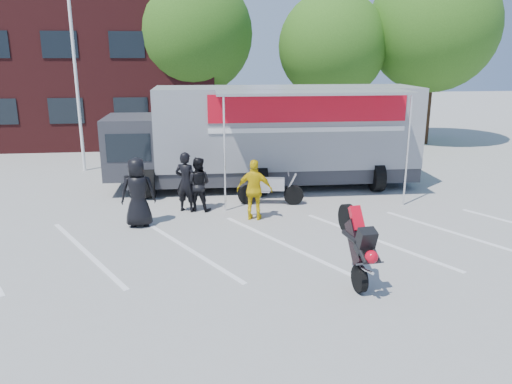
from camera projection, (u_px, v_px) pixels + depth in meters
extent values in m
plane|color=#959591|center=(282.00, 260.00, 11.52)|extent=(100.00, 100.00, 0.00)
cube|color=white|center=(275.00, 244.00, 12.48)|extent=(18.09, 13.33, 0.01)
cube|color=#4C1819|center=(43.00, 75.00, 26.70)|extent=(18.00, 8.00, 7.00)
cylinder|color=white|center=(75.00, 70.00, 19.30)|extent=(0.12, 0.12, 8.00)
cylinder|color=#382314|center=(195.00, 112.00, 26.18)|extent=(0.50, 0.50, 3.24)
sphere|color=#254E13|center=(192.00, 33.00, 25.12)|extent=(6.12, 6.12, 6.12)
cylinder|color=#382314|center=(329.00, 116.00, 26.04)|extent=(0.50, 0.50, 2.88)
sphere|color=#254E13|center=(332.00, 46.00, 25.10)|extent=(5.44, 5.44, 5.44)
cylinder|color=#382314|center=(425.00, 111.00, 26.05)|extent=(0.50, 0.50, 3.42)
sphere|color=#254E13|center=(433.00, 27.00, 24.93)|extent=(6.46, 6.46, 6.46)
imported|color=black|center=(138.00, 192.00, 13.56)|extent=(0.99, 0.68, 1.92)
imported|color=black|center=(186.00, 182.00, 14.86)|extent=(0.78, 0.66, 1.82)
imported|color=black|center=(198.00, 184.00, 14.97)|extent=(0.95, 0.84, 1.64)
imported|color=yellow|center=(255.00, 190.00, 14.13)|extent=(1.10, 0.68, 1.75)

